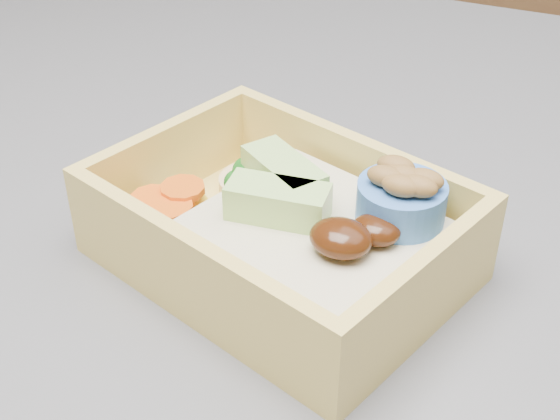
% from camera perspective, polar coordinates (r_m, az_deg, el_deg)
% --- Properties ---
extents(bento_box, '(0.23, 0.19, 0.07)m').
position_cam_1_polar(bento_box, '(0.43, 0.76, -1.57)').
color(bento_box, '#DBBC5A').
rests_on(bento_box, island).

